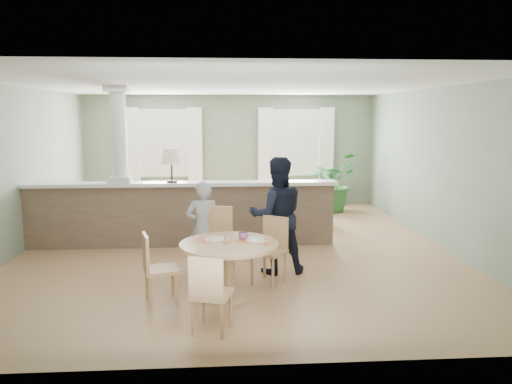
{
  "coord_description": "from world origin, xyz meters",
  "views": [
    {
      "loc": [
        -0.21,
        -8.2,
        2.25
      ],
      "look_at": [
        0.29,
        -1.0,
        1.12
      ],
      "focal_mm": 35.0,
      "sensor_mm": 36.0,
      "label": 1
    }
  ],
  "objects": [
    {
      "name": "dining_table",
      "position": [
        -0.12,
        -2.38,
        0.57
      ],
      "size": [
        1.19,
        1.19,
        0.82
      ],
      "rotation": [
        0.0,
        0.0,
        -0.03
      ],
      "color": "tan",
      "rests_on": "ground"
    },
    {
      "name": "child_person",
      "position": [
        -0.48,
        -1.35,
        0.67
      ],
      "size": [
        0.5,
        0.35,
        1.33
      ],
      "primitive_type": "imported",
      "rotation": [
        0.0,
        0.0,
        3.2
      ],
      "color": "gray",
      "rests_on": "ground"
    },
    {
      "name": "chair_far_boy",
      "position": [
        -0.31,
        -1.54,
        0.55
      ],
      "size": [
        0.56,
        0.56,
        0.99
      ],
      "rotation": [
        0.0,
        0.0,
        -0.31
      ],
      "color": "tan",
      "rests_on": "ground"
    },
    {
      "name": "chair_near",
      "position": [
        -0.34,
        -3.33,
        0.47
      ],
      "size": [
        0.48,
        0.48,
        0.85
      ],
      "rotation": [
        0.0,
        0.0,
        2.83
      ],
      "color": "tan",
      "rests_on": "ground"
    },
    {
      "name": "houseplant",
      "position": [
        2.34,
        3.14,
        0.68
      ],
      "size": [
        1.6,
        1.62,
        1.36
      ],
      "primitive_type": "imported",
      "rotation": [
        0.0,
        0.0,
        0.86
      ],
      "color": "#255C26",
      "rests_on": "ground"
    },
    {
      "name": "ground",
      "position": [
        0.0,
        0.0,
        0.0
      ],
      "size": [
        8.0,
        8.0,
        0.0
      ],
      "primitive_type": "plane",
      "color": "tan",
      "rests_on": "ground"
    },
    {
      "name": "chair_far_man",
      "position": [
        0.45,
        -1.73,
        0.49
      ],
      "size": [
        0.56,
        0.56,
        0.88
      ],
      "rotation": [
        0.0,
        0.0,
        -0.63
      ],
      "color": "tan",
      "rests_on": "ground"
    },
    {
      "name": "man_person",
      "position": [
        0.56,
        -1.33,
        0.83
      ],
      "size": [
        0.85,
        0.69,
        1.66
      ],
      "primitive_type": "imported",
      "rotation": [
        0.0,
        0.0,
        3.22
      ],
      "color": "black",
      "rests_on": "ground"
    },
    {
      "name": "room_shell",
      "position": [
        -0.03,
        0.63,
        1.81
      ],
      "size": [
        7.02,
        8.02,
        2.71
      ],
      "color": "gray",
      "rests_on": "ground"
    },
    {
      "name": "pony_wall",
      "position": [
        -0.99,
        0.2,
        0.71
      ],
      "size": [
        5.32,
        0.38,
        2.7
      ],
      "color": "#74624A",
      "rests_on": "ground"
    },
    {
      "name": "chair_side",
      "position": [
        -1.0,
        -2.44,
        0.47
      ],
      "size": [
        0.48,
        0.48,
        0.86
      ],
      "rotation": [
        0.0,
        0.0,
        1.84
      ],
      "color": "tan",
      "rests_on": "ground"
    },
    {
      "name": "sofa",
      "position": [
        0.59,
        1.72,
        0.4
      ],
      "size": [
        2.93,
        1.88,
        0.8
      ],
      "primitive_type": "imported",
      "rotation": [
        0.0,
        0.0,
        0.32
      ],
      "color": "olive",
      "rests_on": "ground"
    }
  ]
}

